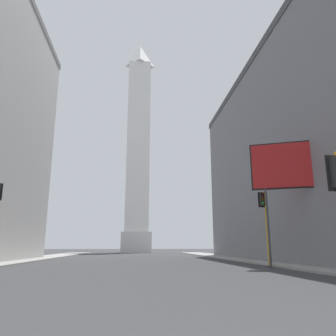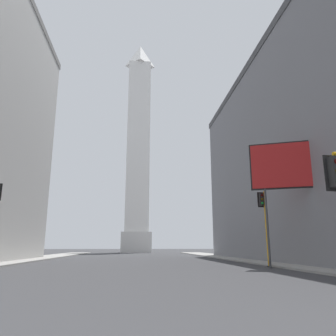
% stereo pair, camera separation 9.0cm
% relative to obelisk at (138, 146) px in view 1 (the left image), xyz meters
% --- Properties ---
extents(sidewalk_right, '(5.00, 104.95, 0.15)m').
position_rel_obelisk_xyz_m(sidewalk_right, '(13.71, -55.97, -29.23)').
color(sidewalk_right, gray).
rests_on(sidewalk_right, ground_plane).
extents(obelisk, '(7.85, 7.85, 61.19)m').
position_rel_obelisk_xyz_m(obelisk, '(0.00, 0.00, 0.00)').
color(obelisk, silver).
rests_on(obelisk, ground_plane).
extents(traffic_light_mid_right, '(0.77, 0.51, 6.36)m').
position_rel_obelisk_xyz_m(traffic_light_mid_right, '(10.73, -61.71, -25.13)').
color(traffic_light_mid_right, orange).
rests_on(traffic_light_mid_right, ground_plane).
extents(billboard_sign, '(6.35, 2.69, 10.21)m').
position_rel_obelisk_xyz_m(billboard_sign, '(12.46, -64.10, -21.29)').
color(billboard_sign, '#3F3F42').
rests_on(billboard_sign, ground_plane).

